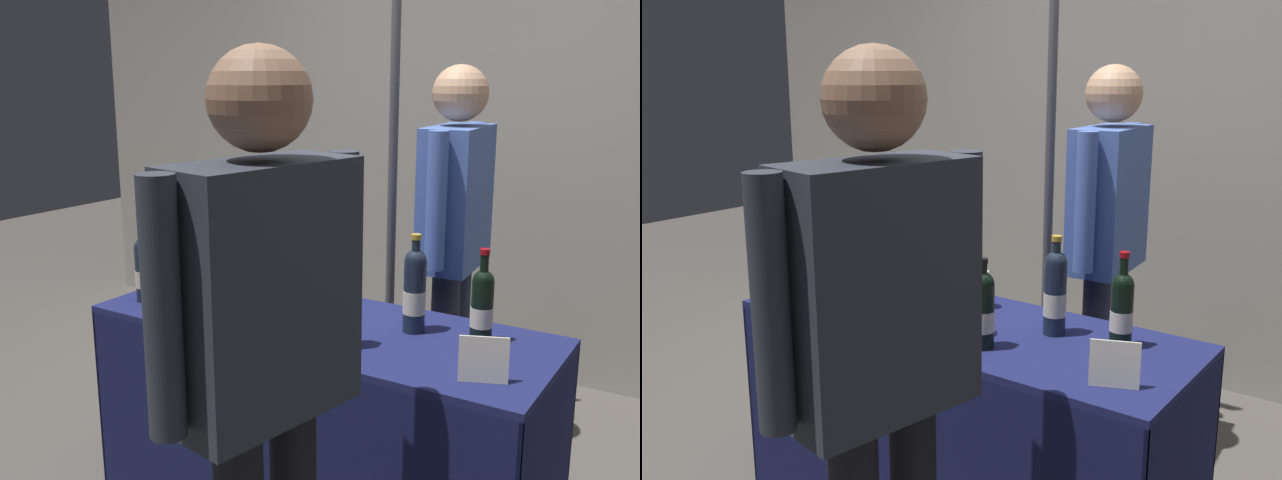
% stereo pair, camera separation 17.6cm
% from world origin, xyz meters
% --- Properties ---
extents(back_partition, '(5.78, 0.12, 2.81)m').
position_xyz_m(back_partition, '(0.00, 1.78, 1.40)').
color(back_partition, '#9E998E').
rests_on(back_partition, ground_plane).
extents(tasting_table, '(1.66, 0.64, 0.78)m').
position_xyz_m(tasting_table, '(0.00, 0.00, 0.53)').
color(tasting_table, '#191E51').
rests_on(tasting_table, ground_plane).
extents(featured_wine_bottle, '(0.08, 0.08, 0.31)m').
position_xyz_m(featured_wine_bottle, '(-0.70, -0.16, 0.91)').
color(featured_wine_bottle, '#192333').
rests_on(featured_wine_bottle, tasting_table).
extents(display_bottle_0, '(0.08, 0.08, 0.30)m').
position_xyz_m(display_bottle_0, '(0.20, -0.16, 0.91)').
color(display_bottle_0, black).
rests_on(display_bottle_0, tasting_table).
extents(display_bottle_1, '(0.07, 0.07, 0.32)m').
position_xyz_m(display_bottle_1, '(0.55, 0.11, 0.91)').
color(display_bottle_1, black).
rests_on(display_bottle_1, tasting_table).
extents(display_bottle_2, '(0.08, 0.08, 0.35)m').
position_xyz_m(display_bottle_2, '(-0.60, 0.21, 0.93)').
color(display_bottle_2, '#192333').
rests_on(display_bottle_2, tasting_table).
extents(display_bottle_3, '(0.08, 0.08, 0.34)m').
position_xyz_m(display_bottle_3, '(0.32, 0.09, 0.93)').
color(display_bottle_3, '#192333').
rests_on(display_bottle_3, tasting_table).
extents(wine_glass_near_vendor, '(0.07, 0.07, 0.14)m').
position_xyz_m(wine_glass_near_vendor, '(-0.04, 0.17, 0.89)').
color(wine_glass_near_vendor, silver).
rests_on(wine_glass_near_vendor, tasting_table).
extents(flower_vase, '(0.09, 0.09, 0.38)m').
position_xyz_m(flower_vase, '(0.05, -0.14, 0.91)').
color(flower_vase, slate).
rests_on(flower_vase, tasting_table).
extents(brochure_stand, '(0.14, 0.07, 0.14)m').
position_xyz_m(brochure_stand, '(0.67, -0.18, 0.85)').
color(brochure_stand, silver).
rests_on(brochure_stand, tasting_table).
extents(vendor_presenter, '(0.24, 0.60, 1.68)m').
position_xyz_m(vendor_presenter, '(0.19, 0.77, 1.02)').
color(vendor_presenter, '#2D3347').
rests_on(vendor_presenter, ground_plane).
extents(taster_foreground_right, '(0.30, 0.62, 1.72)m').
position_xyz_m(taster_foreground_right, '(0.34, -0.78, 1.04)').
color(taster_foreground_right, black).
rests_on(taster_foreground_right, ground_plane).
extents(booth_signpost, '(0.53, 0.04, 2.28)m').
position_xyz_m(booth_signpost, '(-0.20, 0.96, 1.38)').
color(booth_signpost, '#47474C').
rests_on(booth_signpost, ground_plane).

